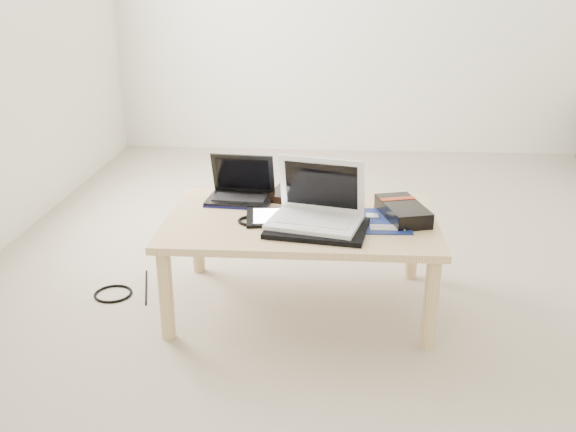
# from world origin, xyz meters

# --- Properties ---
(ground) EXTENTS (4.00, 4.00, 0.00)m
(ground) POSITION_xyz_m (0.00, 0.00, 0.00)
(ground) COLOR #B6A894
(ground) RESTS_ON ground
(coffee_table) EXTENTS (1.10, 0.70, 0.40)m
(coffee_table) POSITION_xyz_m (-0.43, -0.62, 0.35)
(coffee_table) COLOR #DDB885
(coffee_table) RESTS_ON ground
(book) EXTENTS (0.37, 0.32, 0.03)m
(book) POSITION_xyz_m (-0.41, -0.35, 0.42)
(book) COLOR black
(book) RESTS_ON coffee_table
(netbook) EXTENTS (0.30, 0.23, 0.20)m
(netbook) POSITION_xyz_m (-0.71, -0.42, 0.44)
(netbook) COLOR black
(netbook) RESTS_ON coffee_table
(tablet) EXTENTS (0.30, 0.24, 0.02)m
(tablet) POSITION_xyz_m (-0.51, -0.63, 0.41)
(tablet) COLOR black
(tablet) RESTS_ON coffee_table
(remote) EXTENTS (0.06, 0.20, 0.02)m
(remote) POSITION_xyz_m (-0.27, -0.60, 0.41)
(remote) COLOR silver
(remote) RESTS_ON coffee_table
(neoprene_sleeve) EXTENTS (0.42, 0.33, 0.02)m
(neoprene_sleeve) POSITION_xyz_m (-0.36, -0.75, 0.41)
(neoprene_sleeve) COLOR black
(neoprene_sleeve) RESTS_ON coffee_table
(white_laptop) EXTENTS (0.39, 0.32, 0.25)m
(white_laptop) POSITION_xyz_m (-0.37, -0.71, 0.47)
(white_laptop) COLOR white
(white_laptop) RESTS_ON neoprene_sleeve
(motherboard) EXTENTS (0.24, 0.29, 0.01)m
(motherboard) POSITION_xyz_m (-0.11, -0.64, 0.40)
(motherboard) COLOR #0D1555
(motherboard) RESTS_ON coffee_table
(gpu_box) EXTENTS (0.22, 0.32, 0.06)m
(gpu_box) POSITION_xyz_m (-0.02, -0.60, 0.43)
(gpu_box) COLOR black
(gpu_box) RESTS_ON coffee_table
(cable_coil) EXTENTS (0.11, 0.11, 0.01)m
(cable_coil) POSITION_xyz_m (-0.63, -0.68, 0.41)
(cable_coil) COLOR black
(cable_coil) RESTS_ON coffee_table
(floor_cable_coil) EXTENTS (0.19, 0.19, 0.01)m
(floor_cable_coil) POSITION_xyz_m (-1.27, -0.59, 0.01)
(floor_cable_coil) COLOR black
(floor_cable_coil) RESTS_ON ground
(floor_cable_trail) EXTENTS (0.10, 0.33, 0.01)m
(floor_cable_trail) POSITION_xyz_m (-1.14, -0.51, 0.00)
(floor_cable_trail) COLOR black
(floor_cable_trail) RESTS_ON ground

